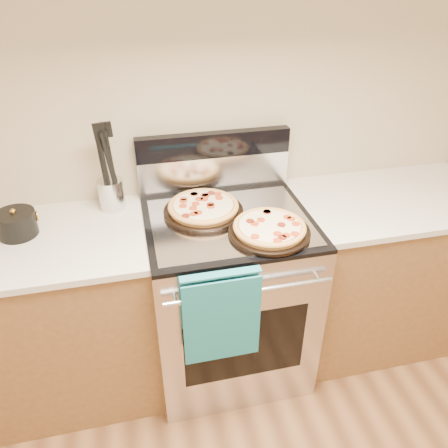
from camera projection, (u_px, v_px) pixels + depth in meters
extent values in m
plane|color=tan|center=(212.00, 103.00, 2.05)|extent=(4.00, 0.00, 4.00)
cube|color=#B7B7BC|center=(228.00, 297.00, 2.24)|extent=(0.76, 0.68, 0.90)
cube|color=black|center=(245.00, 345.00, 1.97)|extent=(0.56, 0.01, 0.40)
cube|color=black|center=(228.00, 221.00, 2.00)|extent=(0.76, 0.68, 0.02)
cube|color=silver|center=(214.00, 173.00, 2.20)|extent=(0.76, 0.06, 0.18)
cube|color=black|center=(214.00, 145.00, 2.12)|extent=(0.76, 0.06, 0.12)
cylinder|color=silver|center=(250.00, 292.00, 1.75)|extent=(0.70, 0.03, 0.03)
cube|color=gray|center=(230.00, 222.00, 1.97)|extent=(0.70, 0.55, 0.01)
cube|color=brown|center=(49.00, 322.00, 2.10)|extent=(1.00, 0.62, 0.88)
cube|color=beige|center=(27.00, 244.00, 1.86)|extent=(1.02, 0.64, 0.03)
cube|color=brown|center=(379.00, 271.00, 2.44)|extent=(1.00, 0.62, 0.88)
cube|color=beige|center=(396.00, 200.00, 2.20)|extent=(1.02, 0.64, 0.03)
cylinder|color=silver|center=(111.00, 194.00, 2.06)|extent=(0.13, 0.13, 0.15)
cylinder|color=black|center=(17.00, 225.00, 1.87)|extent=(0.21, 0.21, 0.10)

